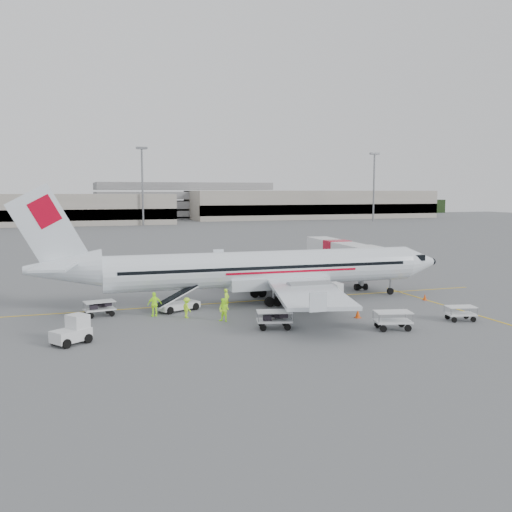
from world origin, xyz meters
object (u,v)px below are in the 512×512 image
object	(u,v)px
tug_mid	(319,296)
tug_aft	(71,330)
belt_loader	(178,296)
jet_bridge	(337,261)
aircraft	(266,245)
tug_fore	(328,294)

from	to	relation	value
tug_mid	tug_aft	distance (m)	21.07
tug_mid	belt_loader	bearing A→B (deg)	-165.14
belt_loader	jet_bridge	bearing A→B (deg)	5.00
aircraft	belt_loader	size ratio (longest dim) A/B	8.05
tug_fore	tug_mid	xyz separation A→B (m)	(-0.97, -0.19, -0.05)
jet_bridge	tug_fore	size ratio (longest dim) A/B	6.86
tug_aft	tug_fore	bearing A→B (deg)	-18.47
tug_fore	tug_mid	distance (m)	0.99
tug_aft	belt_loader	bearing A→B (deg)	8.49
aircraft	jet_bridge	world-z (taller)	aircraft
jet_bridge	belt_loader	bearing A→B (deg)	-148.68
jet_bridge	belt_loader	world-z (taller)	jet_bridge
tug_fore	tug_mid	size ratio (longest dim) A/B	1.05
belt_loader	aircraft	bearing A→B (deg)	-13.02
aircraft	tug_fore	bearing A→B (deg)	-32.28
tug_mid	aircraft	bearing A→B (deg)	162.17
jet_bridge	tug_mid	bearing A→B (deg)	-118.79
belt_loader	tug_fore	world-z (taller)	belt_loader
jet_bridge	belt_loader	size ratio (longest dim) A/B	3.69
jet_bridge	belt_loader	xyz separation A→B (m)	(-19.49, -10.11, -0.98)
jet_bridge	tug_fore	xyz separation A→B (m)	(-6.80, -11.91, -1.27)
tug_mid	jet_bridge	bearing A→B (deg)	81.81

